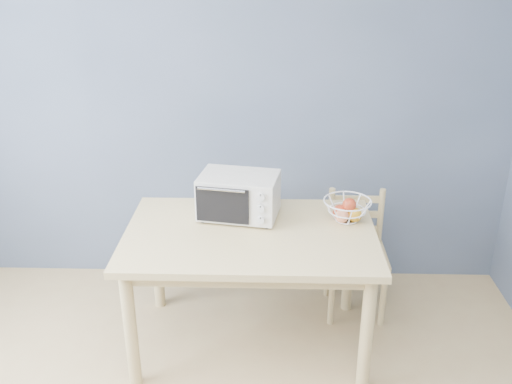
{
  "coord_description": "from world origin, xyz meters",
  "views": [
    {
      "loc": [
        0.4,
        -1.37,
        2.22
      ],
      "look_at": [
        0.31,
        1.59,
        0.93
      ],
      "focal_mm": 40.0,
      "sensor_mm": 36.0,
      "label": 1
    }
  ],
  "objects_px": {
    "dining_table": "(250,248)",
    "dining_chair": "(356,254)",
    "fruit_basket": "(347,210)",
    "toaster_oven": "(236,195)"
  },
  "relations": [
    {
      "from": "toaster_oven",
      "to": "dining_chair",
      "type": "height_order",
      "value": "toaster_oven"
    },
    {
      "from": "fruit_basket",
      "to": "dining_chair",
      "type": "height_order",
      "value": "fruit_basket"
    },
    {
      "from": "dining_table",
      "to": "toaster_oven",
      "type": "height_order",
      "value": "toaster_oven"
    },
    {
      "from": "toaster_oven",
      "to": "fruit_basket",
      "type": "bearing_deg",
      "value": 6.57
    },
    {
      "from": "dining_table",
      "to": "dining_chair",
      "type": "distance_m",
      "value": 0.81
    },
    {
      "from": "dining_table",
      "to": "fruit_basket",
      "type": "relative_size",
      "value": 4.76
    },
    {
      "from": "fruit_basket",
      "to": "dining_chair",
      "type": "distance_m",
      "value": 0.5
    },
    {
      "from": "dining_chair",
      "to": "toaster_oven",
      "type": "bearing_deg",
      "value": -164.69
    },
    {
      "from": "toaster_oven",
      "to": "fruit_basket",
      "type": "height_order",
      "value": "toaster_oven"
    },
    {
      "from": "dining_chair",
      "to": "fruit_basket",
      "type": "bearing_deg",
      "value": -114.99
    }
  ]
}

